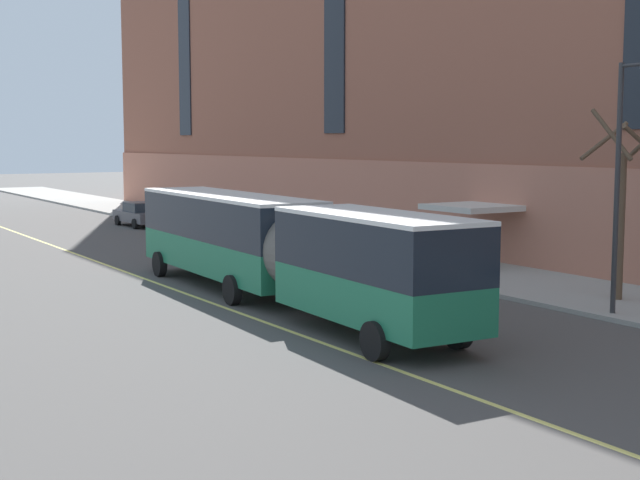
{
  "coord_description": "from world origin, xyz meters",
  "views": [
    {
      "loc": [
        -14.34,
        -21.3,
        5.41
      ],
      "look_at": [
        2.8,
        6.22,
        1.8
      ],
      "focal_mm": 50.0,
      "sensor_mm": 36.0,
      "label": 1
    }
  ],
  "objects_px": {
    "street_tree_mid_block": "(621,205)",
    "fire_hydrant": "(236,231)",
    "city_bus": "(276,244)",
    "parked_car_darkgray_3": "(139,214)",
    "parked_car_navy_0": "(199,226)",
    "parked_car_white_2": "(401,266)",
    "street_lamp": "(624,163)"
  },
  "relations": [
    {
      "from": "street_tree_mid_block",
      "to": "fire_hydrant",
      "type": "bearing_deg",
      "value": 95.11
    },
    {
      "from": "city_bus",
      "to": "parked_car_darkgray_3",
      "type": "xyz_separation_m",
      "value": [
        5.85,
        28.39,
        -1.24
      ]
    },
    {
      "from": "parked_car_navy_0",
      "to": "street_tree_mid_block",
      "type": "distance_m",
      "value": 25.45
    },
    {
      "from": "city_bus",
      "to": "parked_car_navy_0",
      "type": "relative_size",
      "value": 4.55
    },
    {
      "from": "street_tree_mid_block",
      "to": "fire_hydrant",
      "type": "distance_m",
      "value": 24.37
    },
    {
      "from": "parked_car_white_2",
      "to": "parked_car_darkgray_3",
      "type": "relative_size",
      "value": 0.97
    },
    {
      "from": "city_bus",
      "to": "parked_car_navy_0",
      "type": "height_order",
      "value": "city_bus"
    },
    {
      "from": "parked_car_navy_0",
      "to": "fire_hydrant",
      "type": "distance_m",
      "value": 2.02
    },
    {
      "from": "street_lamp",
      "to": "parked_car_white_2",
      "type": "bearing_deg",
      "value": 102.89
    },
    {
      "from": "street_tree_mid_block",
      "to": "street_lamp",
      "type": "distance_m",
      "value": 3.06
    },
    {
      "from": "parked_car_darkgray_3",
      "to": "fire_hydrant",
      "type": "bearing_deg",
      "value": -80.13
    },
    {
      "from": "city_bus",
      "to": "parked_car_darkgray_3",
      "type": "relative_size",
      "value": 4.07
    },
    {
      "from": "fire_hydrant",
      "to": "parked_car_navy_0",
      "type": "bearing_deg",
      "value": 153.09
    },
    {
      "from": "parked_car_darkgray_3",
      "to": "street_lamp",
      "type": "bearing_deg",
      "value": -87.03
    },
    {
      "from": "parked_car_white_2",
      "to": "parked_car_navy_0",
      "type": "bearing_deg",
      "value": 89.85
    },
    {
      "from": "city_bus",
      "to": "parked_car_darkgray_3",
      "type": "bearing_deg",
      "value": 78.37
    },
    {
      "from": "parked_car_darkgray_3",
      "to": "street_tree_mid_block",
      "type": "xyz_separation_m",
      "value": [
        3.93,
        -34.28,
        2.52
      ]
    },
    {
      "from": "parked_car_white_2",
      "to": "street_lamp",
      "type": "height_order",
      "value": "street_lamp"
    },
    {
      "from": "city_bus",
      "to": "parked_car_darkgray_3",
      "type": "distance_m",
      "value": 29.02
    },
    {
      "from": "city_bus",
      "to": "parked_car_white_2",
      "type": "bearing_deg",
      "value": 7.9
    },
    {
      "from": "parked_car_white_2",
      "to": "street_tree_mid_block",
      "type": "bearing_deg",
      "value": -59.19
    },
    {
      "from": "city_bus",
      "to": "street_lamp",
      "type": "height_order",
      "value": "street_lamp"
    },
    {
      "from": "city_bus",
      "to": "parked_car_white_2",
      "type": "relative_size",
      "value": 4.19
    },
    {
      "from": "parked_car_white_2",
      "to": "fire_hydrant",
      "type": "xyz_separation_m",
      "value": [
        1.83,
        17.42,
        -0.29
      ]
    },
    {
      "from": "street_tree_mid_block",
      "to": "fire_hydrant",
      "type": "xyz_separation_m",
      "value": [
        -2.16,
        24.11,
        -2.81
      ]
    },
    {
      "from": "parked_car_darkgray_3",
      "to": "parked_car_white_2",
      "type": "bearing_deg",
      "value": -90.13
    },
    {
      "from": "parked_car_darkgray_3",
      "to": "parked_car_navy_0",
      "type": "bearing_deg",
      "value": -90.09
    },
    {
      "from": "street_lamp",
      "to": "street_tree_mid_block",
      "type": "bearing_deg",
      "value": 40.36
    },
    {
      "from": "street_lamp",
      "to": "fire_hydrant",
      "type": "distance_m",
      "value": 26.2
    },
    {
      "from": "street_lamp",
      "to": "city_bus",
      "type": "bearing_deg",
      "value": 135.31
    },
    {
      "from": "parked_car_navy_0",
      "to": "parked_car_darkgray_3",
      "type": "bearing_deg",
      "value": 89.91
    },
    {
      "from": "parked_car_white_2",
      "to": "fire_hydrant",
      "type": "height_order",
      "value": "parked_car_white_2"
    }
  ]
}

